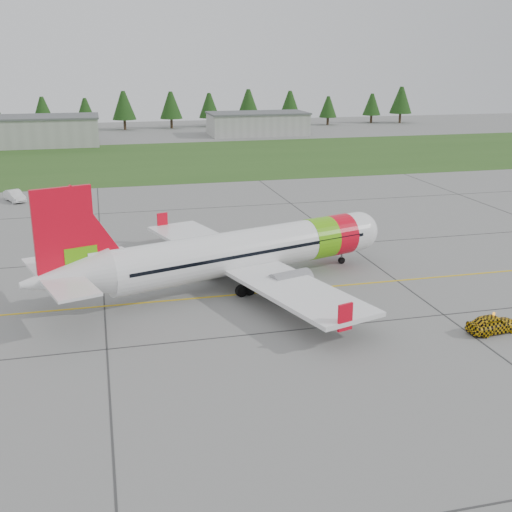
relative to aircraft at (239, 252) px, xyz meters
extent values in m
plane|color=gray|center=(3.55, -10.47, -2.87)|extent=(320.00, 320.00, 0.00)
cylinder|color=white|center=(0.76, 0.24, 0.04)|extent=(24.42, 10.83, 3.67)
sphere|color=white|center=(12.42, 3.90, 0.04)|extent=(3.67, 3.67, 3.67)
cone|color=white|center=(-14.04, -4.41, 0.37)|extent=(7.38, 5.47, 3.67)
cube|color=black|center=(12.69, 3.99, 0.37)|extent=(2.17, 2.78, 0.53)
cylinder|color=#61BA0D|center=(7.93, 2.49, 0.04)|extent=(3.45, 4.31, 3.75)
cylinder|color=red|center=(10.09, 3.17, 0.04)|extent=(3.10, 4.19, 3.75)
cube|color=white|center=(0.31, 0.10, -0.99)|extent=(13.95, 30.25, 0.34)
cube|color=red|center=(-5.07, 14.08, -0.48)|extent=(1.13, 0.50, 1.88)
cube|color=red|center=(3.90, -14.44, -0.48)|extent=(1.13, 0.50, 1.88)
cylinder|color=gray|center=(0.11, 5.45, -1.51)|extent=(3.82, 2.90, 1.97)
cylinder|color=gray|center=(3.21, -4.41, -1.51)|extent=(3.82, 2.90, 1.97)
cube|color=red|center=(-13.86, -4.36, 3.52)|extent=(4.23, 1.62, 7.14)
cube|color=#61BA0D|center=(-12.87, -4.05, 1.45)|extent=(2.45, 1.11, 2.26)
cube|color=white|center=(-14.48, -4.55, 0.60)|extent=(6.11, 11.22, 0.21)
cylinder|color=slate|center=(10.63, 3.34, -2.22)|extent=(0.17, 0.17, 1.32)
cylinder|color=black|center=(10.63, 3.34, -2.55)|extent=(0.69, 0.44, 0.64)
cylinder|color=slate|center=(-1.37, 2.33, -1.98)|extent=(0.21, 0.21, 1.79)
cylinder|color=black|center=(-1.73, 2.21, -2.39)|extent=(1.06, 0.70, 0.98)
cylinder|color=slate|center=(0.20, -2.69, -1.98)|extent=(0.21, 0.21, 1.79)
cylinder|color=black|center=(-0.15, -2.81, -2.39)|extent=(1.06, 0.70, 0.98)
imported|color=yellow|center=(15.22, -14.20, -0.94)|extent=(1.50, 1.70, 3.87)
imported|color=white|center=(-22.37, 39.75, -0.54)|extent=(2.12, 2.08, 4.67)
cube|color=#30561E|center=(3.55, 71.53, -2.86)|extent=(320.00, 50.00, 0.03)
cube|color=gold|center=(3.55, -2.47, -2.86)|extent=(120.00, 0.25, 0.02)
cube|color=#A8A8A3|center=(-26.45, 99.53, 0.13)|extent=(32.00, 14.00, 6.00)
cube|color=#A8A8A3|center=(28.55, 107.53, -0.27)|extent=(24.00, 12.00, 5.20)
camera|label=1|loc=(-11.18, -50.84, 15.83)|focal=45.00mm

